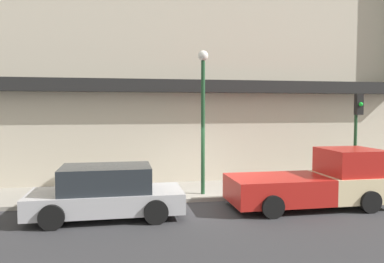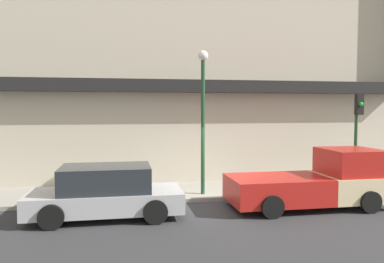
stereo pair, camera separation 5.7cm
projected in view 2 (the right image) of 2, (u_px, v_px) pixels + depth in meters
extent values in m
plane|color=#2D2D30|center=(212.00, 202.00, 12.76)|extent=(80.00, 80.00, 0.00)
cube|color=gray|center=(203.00, 190.00, 14.20)|extent=(36.00, 2.93, 0.14)
cube|color=#BCB29E|center=(189.00, 62.00, 16.79)|extent=(19.80, 3.00, 10.51)
cube|color=black|center=(197.00, 86.00, 15.09)|extent=(18.22, 0.60, 0.50)
cube|color=beige|center=(350.00, 186.00, 12.30)|extent=(2.03, 1.96, 0.80)
cube|color=#B21E19|center=(350.00, 162.00, 12.25)|extent=(1.73, 1.80, 0.84)
cube|color=#B21E19|center=(277.00, 189.00, 11.85)|extent=(3.05, 1.96, 0.80)
cylinder|color=black|center=(335.00, 188.00, 13.29)|extent=(0.68, 0.22, 0.68)
cylinder|color=black|center=(370.00, 202.00, 11.36)|extent=(0.68, 0.22, 0.68)
cylinder|color=black|center=(250.00, 192.00, 12.73)|extent=(0.68, 0.22, 0.68)
cylinder|color=black|center=(272.00, 207.00, 10.80)|extent=(0.68, 0.22, 0.68)
cube|color=#ADADB2|center=(106.00, 200.00, 10.91)|extent=(4.40, 1.81, 0.58)
cube|color=#23282D|center=(106.00, 178.00, 10.87)|extent=(2.55, 1.63, 0.73)
cylinder|color=black|center=(151.00, 197.00, 12.06)|extent=(0.68, 0.22, 0.68)
cylinder|color=black|center=(155.00, 212.00, 10.27)|extent=(0.68, 0.22, 0.68)
cylinder|color=black|center=(62.00, 200.00, 11.57)|extent=(0.68, 0.22, 0.68)
cylinder|color=black|center=(51.00, 217.00, 9.79)|extent=(0.68, 0.22, 0.68)
cylinder|color=red|center=(251.00, 184.00, 13.89)|extent=(0.20, 0.20, 0.50)
sphere|color=red|center=(251.00, 175.00, 13.87)|extent=(0.19, 0.19, 0.19)
cylinder|color=#1E4728|center=(203.00, 128.00, 13.19)|extent=(0.14, 0.14, 4.71)
sphere|color=silver|center=(203.00, 56.00, 13.04)|extent=(0.36, 0.36, 0.36)
cylinder|color=#1E4728|center=(356.00, 141.00, 14.46)|extent=(0.12, 0.12, 3.60)
cube|color=black|center=(359.00, 104.00, 14.22)|extent=(0.28, 0.20, 0.80)
sphere|color=green|center=(361.00, 104.00, 14.10)|extent=(0.16, 0.16, 0.16)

